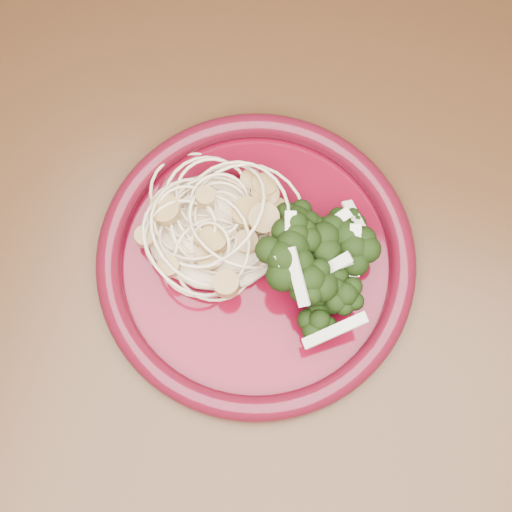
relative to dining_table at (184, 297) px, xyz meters
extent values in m
plane|color=#52361C|center=(0.00, 0.00, -0.65)|extent=(3.50, 3.50, 0.00)
cube|color=#472814|center=(0.00, 0.00, 0.08)|extent=(1.20, 0.80, 0.04)
cylinder|color=#540514|center=(0.07, 0.03, 0.10)|extent=(0.33, 0.33, 0.01)
torus|color=#540A18|center=(0.07, 0.03, 0.11)|extent=(0.34, 0.34, 0.02)
ellipsoid|color=beige|center=(0.02, 0.04, 0.12)|extent=(0.15, 0.14, 0.03)
ellipsoid|color=black|center=(0.12, 0.01, 0.13)|extent=(0.13, 0.17, 0.05)
camera|label=1|loc=(0.12, -0.14, 0.69)|focal=50.00mm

